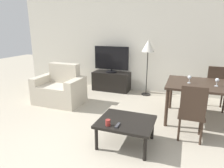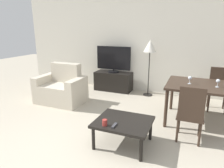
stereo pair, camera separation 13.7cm
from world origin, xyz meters
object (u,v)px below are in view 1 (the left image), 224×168
(dining_chair_near, at_px, (192,111))
(wine_glass_center, at_px, (217,81))
(remote_primary, at_px, (118,125))
(cup_white_near, at_px, (108,123))
(dining_chair_far, at_px, (216,86))
(wine_glass_left, at_px, (189,78))
(dining_table, at_px, (207,88))
(tv_stand, at_px, (111,81))
(armchair, at_px, (60,90))
(coffee_table, at_px, (126,123))
(tv, at_px, (111,59))
(floor_lamp, at_px, (148,48))

(dining_chair_near, bearing_deg, wine_glass_center, 62.17)
(remote_primary, relative_size, cup_white_near, 1.67)
(dining_chair_near, bearing_deg, cup_white_near, -147.91)
(dining_chair_near, bearing_deg, dining_chair_far, 73.00)
(wine_glass_left, bearing_deg, dining_chair_far, 56.57)
(dining_table, relative_size, cup_white_near, 16.10)
(tv_stand, relative_size, dining_table, 0.72)
(armchair, distance_m, cup_white_near, 2.29)
(wine_glass_left, distance_m, wine_glass_center, 0.46)
(remote_primary, xyz_separation_m, wine_glass_left, (0.92, 1.45, 0.44))
(cup_white_near, bearing_deg, remote_primary, 14.56)
(coffee_table, relative_size, dining_table, 0.57)
(tv, distance_m, dining_table, 2.70)
(wine_glass_left, bearing_deg, tv, 147.62)
(tv, bearing_deg, coffee_table, -64.70)
(tv, relative_size, floor_lamp, 0.68)
(tv, distance_m, wine_glass_left, 2.43)
(tv_stand, bearing_deg, coffee_table, -64.72)
(dining_chair_far, xyz_separation_m, wine_glass_left, (-0.58, -0.88, 0.35))
(dining_chair_near, distance_m, wine_glass_center, 0.90)
(armchair, distance_m, remote_primary, 2.38)
(dining_table, bearing_deg, dining_chair_near, -107.00)
(wine_glass_left, bearing_deg, cup_white_near, -125.28)
(tv, relative_size, dining_chair_far, 1.07)
(coffee_table, relative_size, remote_primary, 5.53)
(tv_stand, distance_m, tv, 0.63)
(armchair, xyz_separation_m, tv_stand, (0.79, 1.37, -0.06))
(tv, distance_m, dining_chair_far, 2.70)
(tv, height_order, remote_primary, tv)
(tv, bearing_deg, armchair, -120.10)
(tv, distance_m, cup_white_near, 3.00)
(wine_glass_center, bearing_deg, tv_stand, 151.71)
(armchair, distance_m, wine_glass_center, 3.35)
(dining_chair_near, relative_size, wine_glass_center, 6.35)
(dining_table, distance_m, wine_glass_center, 0.24)
(tv_stand, bearing_deg, dining_chair_near, -44.46)
(coffee_table, relative_size, wine_glass_left, 5.68)
(dining_table, bearing_deg, remote_primary, -129.66)
(tv_stand, bearing_deg, floor_lamp, -3.75)
(tv_stand, height_order, tv, tv)
(tv_stand, relative_size, cup_white_near, 11.65)
(dining_chair_near, bearing_deg, tv_stand, 135.54)
(cup_white_near, bearing_deg, coffee_table, 51.08)
(floor_lamp, relative_size, cup_white_near, 16.31)
(dining_chair_near, xyz_separation_m, remote_primary, (-0.99, -0.67, -0.09))
(coffee_table, relative_size, cup_white_near, 9.23)
(floor_lamp, bearing_deg, armchair, -144.37)
(coffee_table, distance_m, dining_chair_near, 1.04)
(dining_table, height_order, dining_chair_far, dining_chair_far)
(dining_table, xyz_separation_m, floor_lamp, (-1.35, 1.19, 0.57))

